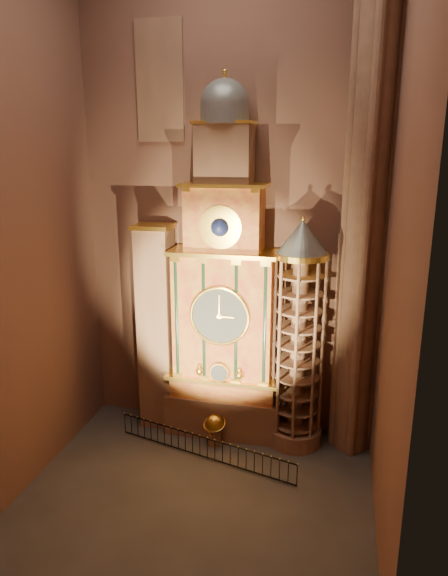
% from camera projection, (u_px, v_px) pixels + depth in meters
% --- Properties ---
extents(floor, '(14.00, 14.00, 0.00)m').
position_uv_depth(floor, '(197.00, 492.00, 20.99)').
color(floor, '#383330').
rests_on(floor, ground).
extents(wall_back, '(22.00, 0.00, 22.00)m').
position_uv_depth(wall_back, '(230.00, 206.00, 23.76)').
color(wall_back, '#865848').
rests_on(wall_back, floor).
extents(wall_left, '(0.00, 22.00, 22.00)m').
position_uv_depth(wall_left, '(18.00, 218.00, 19.64)').
color(wall_left, '#865848').
rests_on(wall_left, floor).
extents(wall_right, '(0.00, 22.00, 22.00)m').
position_uv_depth(wall_right, '(401.00, 231.00, 16.59)').
color(wall_right, '#865848').
rests_on(wall_right, floor).
extents(astronomical_clock, '(5.60, 2.41, 16.70)m').
position_uv_depth(astronomical_clock, '(224.00, 302.00, 23.91)').
color(astronomical_clock, '#8C634C').
rests_on(astronomical_clock, floor).
extents(portrait_tower, '(1.80, 1.60, 10.20)m').
position_uv_depth(portrait_tower, '(157.00, 327.00, 25.07)').
color(portrait_tower, '#8C634C').
rests_on(portrait_tower, floor).
extents(stair_turret, '(2.50, 2.50, 10.80)m').
position_uv_depth(stair_turret, '(298.00, 338.00, 23.27)').
color(stair_turret, '#8C634C').
rests_on(stair_turret, floor).
extents(gothic_pier, '(2.04, 2.04, 22.00)m').
position_uv_depth(gothic_pier, '(366.00, 212.00, 21.49)').
color(gothic_pier, '#8C634C').
rests_on(gothic_pier, floor).
extents(stained_glass_window, '(2.20, 0.14, 5.20)m').
position_uv_depth(stained_glass_window, '(160.00, 81.00, 22.94)').
color(stained_glass_window, navy).
rests_on(stained_glass_window, wall_back).
extents(celestial_globe, '(1.21, 1.16, 1.54)m').
position_uv_depth(celestial_globe, '(214.00, 427.00, 24.14)').
color(celestial_globe, '#8C634C').
rests_on(celestial_globe, floor).
extents(iron_railing, '(8.63, 2.36, 1.03)m').
position_uv_depth(iron_railing, '(204.00, 447.00, 23.14)').
color(iron_railing, black).
rests_on(iron_railing, floor).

